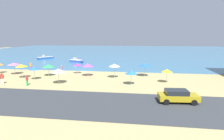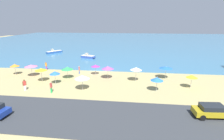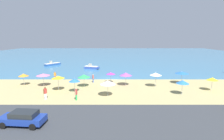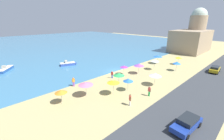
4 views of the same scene
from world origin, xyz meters
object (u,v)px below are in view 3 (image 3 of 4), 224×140
Objects in this scene: beach_umbrella_3 at (108,82)px; beach_umbrella_6 at (75,80)px; beach_umbrella_4 at (182,73)px; beach_umbrella_11 at (156,74)px; beach_umbrella_8 at (183,82)px; parked_car_1 at (23,118)px; beach_umbrella_7 at (213,79)px; beach_umbrella_5 at (44,75)px; beach_umbrella_0 at (111,73)px; bather_0 at (77,93)px; skiff_offshore at (92,67)px; beach_umbrella_1 at (84,76)px; skiff_nearshore at (53,64)px; beach_umbrella_2 at (24,75)px; bather_1 at (94,78)px; beach_umbrella_9 at (126,74)px; bather_3 at (46,92)px; beach_umbrella_10 at (58,77)px; bather_2 at (56,75)px.

beach_umbrella_6 is at bearing 158.97° from beach_umbrella_3.
beach_umbrella_11 reaches higher than beach_umbrella_4.
beach_umbrella_8 is 0.52× the size of parked_car_1.
beach_umbrella_4 is at bearing 125.71° from beach_umbrella_7.
beach_umbrella_5 is at bearing 174.44° from beach_umbrella_7.
beach_umbrella_0 reaches higher than bather_0.
beach_umbrella_3 is 23.55m from skiff_offshore.
beach_umbrella_3 is (-0.36, -7.85, 0.26)m from beach_umbrella_0.
beach_umbrella_1 is 0.52× the size of skiff_offshore.
beach_umbrella_5 is at bearing -74.85° from skiff_nearshore.
beach_umbrella_7 is at bearing -14.45° from beach_umbrella_11.
beach_umbrella_2 is 0.45× the size of skiff_nearshore.
skiff_offshore is at bearing 84.67° from parked_car_1.
skiff_offshore is (6.37, 17.53, -1.64)m from beach_umbrella_5.
beach_umbrella_1 is 3.46m from bather_1.
beach_umbrella_2 reaches higher than skiff_offshore.
beach_umbrella_7 is at bearing -13.06° from beach_umbrella_9.
beach_umbrella_8 is at bearing -161.32° from beach_umbrella_7.
beach_umbrella_8 is 1.29× the size of bather_3.
bather_3 is 0.36× the size of skiff_nearshore.
bather_0 is at bearing -152.56° from beach_umbrella_11.
beach_umbrella_4 is at bearing 6.42° from beach_umbrella_1.
beach_umbrella_3 is 1.04× the size of beach_umbrella_5.
bather_3 is at bearing -174.15° from beach_umbrella_8.
bather_1 is (8.43, 2.72, -1.22)m from beach_umbrella_5.
beach_umbrella_10 is 0.59× the size of skiff_offshore.
beach_umbrella_10 is 1.44× the size of bather_2.
beach_umbrella_8 is at bearing 4.19° from beach_umbrella_3.
beach_umbrella_8 is 1.45× the size of bather_1.
parked_car_1 is at bearing -132.76° from beach_umbrella_3.
beach_umbrella_5 is (3.81, -0.66, 0.20)m from beach_umbrella_2.
bather_1 is 0.37× the size of skiff_offshore.
beach_umbrella_2 is 16.46m from parked_car_1.
skiff_offshore is (-13.19, 18.06, -1.86)m from beach_umbrella_11.
beach_umbrella_2 is 16.41m from beach_umbrella_3.
skiff_nearshore is at bearing 136.97° from beach_umbrella_11.
beach_umbrella_5 is at bearing -9.83° from beach_umbrella_2.
beach_umbrella_3 reaches higher than bather_1.
beach_umbrella_4 reaches higher than bather_0.
beach_umbrella_5 is 0.48× the size of skiff_nearshore.
beach_umbrella_5 is 1.48× the size of bather_1.
beach_umbrella_10 is at bearing 161.08° from beach_umbrella_3.
beach_umbrella_11 is 0.60× the size of parked_car_1.
bather_0 is (10.96, -7.64, -0.94)m from beach_umbrella_2.
beach_umbrella_0 is 16.09m from skiff_offshore.
bather_2 is 14.13m from skiff_offshore.
beach_umbrella_8 is 15.65m from bather_0.
beach_umbrella_11 reaches higher than parked_car_1.
beach_umbrella_1 is 0.98× the size of beach_umbrella_8.
bather_2 is at bearing 42.84° from beach_umbrella_2.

